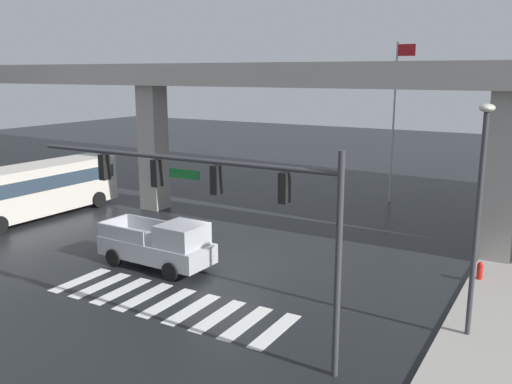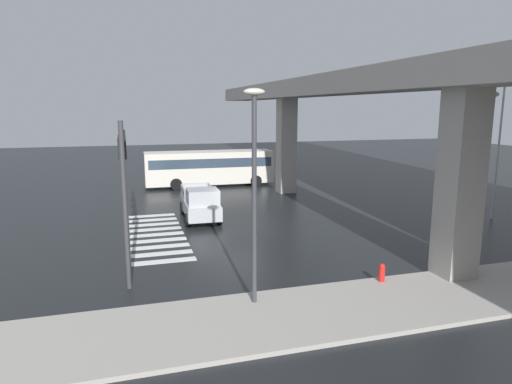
{
  "view_description": "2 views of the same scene",
  "coord_description": "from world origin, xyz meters",
  "px_view_note": "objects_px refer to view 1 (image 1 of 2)",
  "views": [
    {
      "loc": [
        11.98,
        -19.01,
        8.11
      ],
      "look_at": [
        -0.06,
        1.89,
        2.85
      ],
      "focal_mm": 38.6,
      "sensor_mm": 36.0,
      "label": 1
    },
    {
      "loc": [
        23.54,
        -6.01,
        6.64
      ],
      "look_at": [
        0.6,
        0.69,
        2.14
      ],
      "focal_mm": 31.49,
      "sensor_mm": 36.0,
      "label": 2
    }
  ],
  "objects_px": {
    "pickup_truck": "(161,245)",
    "traffic_signal_mast": "(221,194)",
    "city_bus": "(31,188)",
    "fire_hydrant": "(480,272)",
    "flagpole": "(396,111)",
    "street_lamp_near_corner": "(479,196)",
    "street_lamp_mid_block": "(512,156)"
  },
  "relations": [
    {
      "from": "street_lamp_mid_block",
      "to": "flagpole",
      "type": "xyz_separation_m",
      "value": [
        -7.47,
        8.09,
        1.19
      ]
    },
    {
      "from": "street_lamp_near_corner",
      "to": "fire_hydrant",
      "type": "height_order",
      "value": "street_lamp_near_corner"
    },
    {
      "from": "traffic_signal_mast",
      "to": "street_lamp_near_corner",
      "type": "bearing_deg",
      "value": 32.33
    },
    {
      "from": "fire_hydrant",
      "to": "city_bus",
      "type": "bearing_deg",
      "value": -174.6
    },
    {
      "from": "pickup_truck",
      "to": "street_lamp_near_corner",
      "type": "relative_size",
      "value": 0.71
    },
    {
      "from": "pickup_truck",
      "to": "street_lamp_near_corner",
      "type": "height_order",
      "value": "street_lamp_near_corner"
    },
    {
      "from": "street_lamp_near_corner",
      "to": "street_lamp_mid_block",
      "type": "xyz_separation_m",
      "value": [
        0.0,
        9.04,
        0.0
      ]
    },
    {
      "from": "city_bus",
      "to": "street_lamp_near_corner",
      "type": "xyz_separation_m",
      "value": [
        23.91,
        -2.92,
        2.83
      ]
    },
    {
      "from": "traffic_signal_mast",
      "to": "street_lamp_near_corner",
      "type": "distance_m",
      "value": 7.6
    },
    {
      "from": "fire_hydrant",
      "to": "flagpole",
      "type": "distance_m",
      "value": 14.9
    },
    {
      "from": "fire_hydrant",
      "to": "flagpole",
      "type": "bearing_deg",
      "value": 120.53
    },
    {
      "from": "pickup_truck",
      "to": "fire_hydrant",
      "type": "height_order",
      "value": "pickup_truck"
    },
    {
      "from": "pickup_truck",
      "to": "fire_hydrant",
      "type": "bearing_deg",
      "value": 22.54
    },
    {
      "from": "traffic_signal_mast",
      "to": "street_lamp_mid_block",
      "type": "height_order",
      "value": "street_lamp_mid_block"
    },
    {
      "from": "city_bus",
      "to": "street_lamp_mid_block",
      "type": "distance_m",
      "value": 24.84
    },
    {
      "from": "pickup_truck",
      "to": "flagpole",
      "type": "bearing_deg",
      "value": 74.05
    },
    {
      "from": "fire_hydrant",
      "to": "flagpole",
      "type": "relative_size",
      "value": 0.09
    },
    {
      "from": "city_bus",
      "to": "street_lamp_mid_block",
      "type": "bearing_deg",
      "value": 14.34
    },
    {
      "from": "street_lamp_mid_block",
      "to": "pickup_truck",
      "type": "bearing_deg",
      "value": -144.33
    },
    {
      "from": "pickup_truck",
      "to": "city_bus",
      "type": "relative_size",
      "value": 0.48
    },
    {
      "from": "traffic_signal_mast",
      "to": "fire_hydrant",
      "type": "bearing_deg",
      "value": 56.81
    },
    {
      "from": "pickup_truck",
      "to": "street_lamp_mid_block",
      "type": "relative_size",
      "value": 0.71
    },
    {
      "from": "traffic_signal_mast",
      "to": "fire_hydrant",
      "type": "relative_size",
      "value": 12.81
    },
    {
      "from": "street_lamp_near_corner",
      "to": "flagpole",
      "type": "height_order",
      "value": "flagpole"
    },
    {
      "from": "city_bus",
      "to": "fire_hydrant",
      "type": "bearing_deg",
      "value": 5.4
    },
    {
      "from": "city_bus",
      "to": "street_lamp_mid_block",
      "type": "xyz_separation_m",
      "value": [
        23.91,
        6.11,
        2.83
      ]
    },
    {
      "from": "street_lamp_mid_block",
      "to": "fire_hydrant",
      "type": "height_order",
      "value": "street_lamp_mid_block"
    },
    {
      "from": "pickup_truck",
      "to": "traffic_signal_mast",
      "type": "distance_m",
      "value": 8.15
    },
    {
      "from": "traffic_signal_mast",
      "to": "street_lamp_near_corner",
      "type": "height_order",
      "value": "street_lamp_near_corner"
    },
    {
      "from": "street_lamp_near_corner",
      "to": "flagpole",
      "type": "bearing_deg",
      "value": 113.56
    },
    {
      "from": "street_lamp_near_corner",
      "to": "street_lamp_mid_block",
      "type": "bearing_deg",
      "value": 90.0
    },
    {
      "from": "traffic_signal_mast",
      "to": "fire_hydrant",
      "type": "distance_m",
      "value": 11.79
    }
  ]
}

